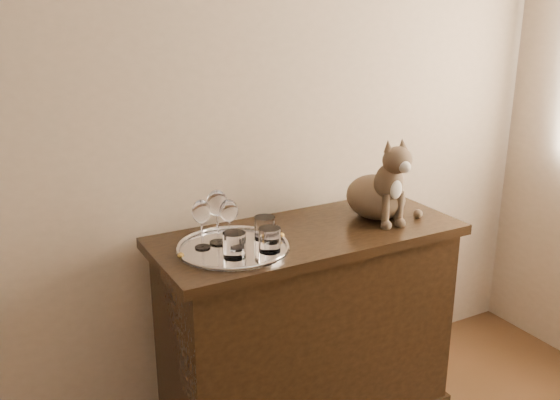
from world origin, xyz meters
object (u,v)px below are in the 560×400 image
(cat, at_px, (377,176))
(tray, at_px, (233,249))
(wine_glass_a, at_px, (202,224))
(wine_glass_d, at_px, (229,223))
(sideboard, at_px, (307,329))
(wine_glass_b, at_px, (217,217))
(tumbler_c, at_px, (265,228))
(tumbler_a, at_px, (270,240))
(tumbler_b, at_px, (234,245))

(cat, bearing_deg, tray, -172.69)
(tray, relative_size, wine_glass_a, 2.24)
(wine_glass_a, relative_size, wine_glass_d, 1.02)
(sideboard, xyz_separation_m, tray, (-0.33, -0.03, 0.43))
(sideboard, height_order, wine_glass_b, wine_glass_b)
(tumbler_c, bearing_deg, wine_glass_b, 164.67)
(tumbler_a, distance_m, tumbler_c, 0.12)
(tray, distance_m, tumbler_a, 0.14)
(tray, bearing_deg, wine_glass_b, 112.51)
(wine_glass_a, height_order, wine_glass_b, wine_glass_b)
(sideboard, distance_m, wine_glass_b, 0.64)
(tray, xyz_separation_m, wine_glass_a, (-0.09, 0.05, 0.09))
(tumbler_b, xyz_separation_m, tumbler_c, (0.17, 0.10, -0.00))
(wine_glass_d, height_order, tumbler_a, wine_glass_d)
(sideboard, height_order, tray, tray)
(wine_glass_b, bearing_deg, cat, -2.41)
(wine_glass_a, height_order, cat, cat)
(tumbler_c, height_order, cat, cat)
(sideboard, relative_size, tumbler_b, 13.44)
(tray, bearing_deg, wine_glass_a, 150.14)
(wine_glass_d, distance_m, tumbler_a, 0.16)
(cat, bearing_deg, wine_glass_b, -178.54)
(tray, relative_size, wine_glass_d, 2.29)
(wine_glass_b, relative_size, tumbler_b, 2.25)
(wine_glass_d, xyz_separation_m, tumbler_c, (0.14, -0.00, -0.04))
(tumbler_b, bearing_deg, sideboard, 16.52)
(wine_glass_d, height_order, cat, cat)
(sideboard, height_order, wine_glass_a, wine_glass_a)
(wine_glass_a, relative_size, tumbler_a, 2.06)
(sideboard, height_order, tumbler_a, tumbler_a)
(wine_glass_d, bearing_deg, tray, -81.19)
(wine_glass_d, bearing_deg, cat, 1.41)
(sideboard, distance_m, wine_glass_a, 0.67)
(wine_glass_a, xyz_separation_m, wine_glass_b, (0.07, 0.01, 0.01))
(sideboard, bearing_deg, tumbler_b, -163.48)
(wine_glass_a, distance_m, tumbler_a, 0.24)
(tumbler_c, bearing_deg, tumbler_a, -108.66)
(wine_glass_a, bearing_deg, cat, -1.15)
(wine_glass_b, bearing_deg, sideboard, -5.98)
(tumbler_a, bearing_deg, wine_glass_b, 129.26)
(cat, bearing_deg, wine_glass_a, -177.27)
(wine_glass_d, relative_size, tumbler_b, 1.96)
(tray, height_order, wine_glass_a, wine_glass_a)
(wine_glass_b, height_order, wine_glass_d, wine_glass_b)
(sideboard, relative_size, tumbler_a, 13.84)
(wine_glass_b, xyz_separation_m, tumbler_a, (0.13, -0.16, -0.06))
(tumbler_b, bearing_deg, cat, 9.69)
(wine_glass_b, height_order, tumbler_a, wine_glass_b)
(tray, xyz_separation_m, wine_glass_b, (-0.03, 0.07, 0.10))
(tray, xyz_separation_m, tumbler_a, (0.10, -0.09, 0.05))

